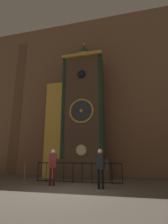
# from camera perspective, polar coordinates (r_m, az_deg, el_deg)

# --- Properties ---
(ground_plane) EXTENTS (28.00, 28.00, 0.00)m
(ground_plane) POSITION_cam_1_polar(r_m,az_deg,el_deg) (7.43, -6.97, -24.63)
(ground_plane) COLOR brown
(cathedral_back_wall) EXTENTS (24.00, 0.32, 13.07)m
(cathedral_back_wall) POSITION_cam_1_polar(r_m,az_deg,el_deg) (14.11, 2.25, 7.23)
(cathedral_back_wall) COLOR #846047
(cathedral_back_wall) RESTS_ON ground_plane
(clock_tower) EXTENTS (4.34, 1.76, 9.93)m
(clock_tower) POSITION_cam_1_polar(r_m,az_deg,el_deg) (12.26, -1.88, -0.96)
(clock_tower) COLOR brown
(clock_tower) RESTS_ON ground_plane
(railing_fence) EXTENTS (4.70, 0.05, 1.02)m
(railing_fence) POSITION_cam_1_polar(r_m,az_deg,el_deg) (9.85, -2.14, -18.85)
(railing_fence) COLOR black
(railing_fence) RESTS_ON ground_plane
(visitor_near) EXTENTS (0.39, 0.32, 1.68)m
(visitor_near) POSITION_cam_1_polar(r_m,az_deg,el_deg) (8.93, -10.21, -16.27)
(visitor_near) COLOR #461518
(visitor_near) RESTS_ON ground_plane
(visitor_far) EXTENTS (0.38, 0.29, 1.67)m
(visitor_far) POSITION_cam_1_polar(r_m,az_deg,el_deg) (8.02, 5.37, -16.69)
(visitor_far) COLOR black
(visitor_far) RESTS_ON ground_plane
(stanchion_post) EXTENTS (0.28, 0.28, 1.04)m
(stanchion_post) POSITION_cam_1_polar(r_m,az_deg,el_deg) (11.17, -18.88, -18.76)
(stanchion_post) COLOR gray
(stanchion_post) RESTS_ON ground_plane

